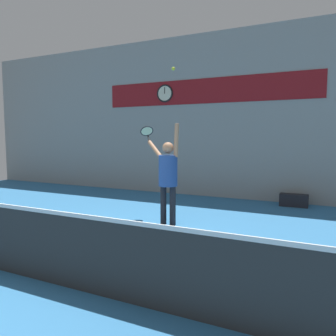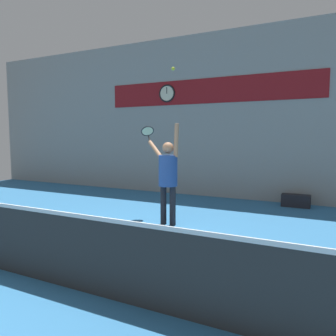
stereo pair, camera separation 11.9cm
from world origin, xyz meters
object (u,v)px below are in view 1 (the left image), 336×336
Objects in this scene: tennis_player at (168,173)px; equipment_bag at (294,200)px; scoreboard_clock at (165,93)px; tennis_ball at (173,69)px; tennis_racket at (147,132)px.

equipment_bag is at bearing 53.69° from tennis_player.
tennis_player reaches higher than equipment_bag.
tennis_ball is (1.96, -3.61, -0.05)m from scoreboard_clock.
tennis_player is 3.94m from equipment_bag.
equipment_bag is (4.05, -0.40, -3.09)m from scoreboard_clock.
scoreboard_clock is 0.27× the size of tennis_player.
scoreboard_clock is 0.79× the size of equipment_bag.
tennis_player is at bearing -35.03° from tennis_racket.
scoreboard_clock reaches higher than equipment_bag.
scoreboard_clock reaches higher than tennis_ball.
scoreboard_clock is at bearing 108.39° from tennis_racket.
tennis_racket is at bearing -140.85° from equipment_bag.
tennis_racket is 0.56× the size of equipment_bag.
tennis_ball is (0.18, -0.12, 2.11)m from tennis_player.
tennis_racket is 4.37m from equipment_bag.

